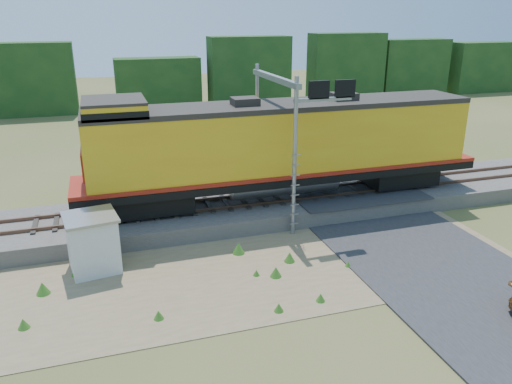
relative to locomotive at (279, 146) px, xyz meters
name	(u,v)px	position (x,y,z in m)	size (l,w,h in m)	color
ground	(263,273)	(-2.81, -6.00, -3.62)	(140.00, 140.00, 0.00)	#475123
ballast	(227,211)	(-2.81, 0.00, -3.22)	(70.00, 5.00, 0.80)	slate
rails	(226,202)	(-2.81, 0.00, -2.74)	(70.00, 1.54, 0.16)	brown
dirt_shoulder	(212,274)	(-4.81, -5.50, -3.61)	(26.00, 8.00, 0.03)	#8C7754
road	(404,241)	(4.19, -5.26, -3.53)	(7.00, 66.00, 0.86)	#38383A
tree_line_north	(152,81)	(-2.81, 32.00, -0.55)	(130.00, 3.00, 6.50)	#163915
weed_clumps	(177,285)	(-6.31, -5.90, -3.62)	(15.00, 6.20, 0.56)	#376F1F
locomotive	(279,146)	(0.00, 0.00, 0.00)	(20.92, 3.19, 5.40)	black
shed	(93,243)	(-9.27, -3.63, -2.41)	(2.30, 2.30, 2.39)	silver
signal_gantry	(287,110)	(0.10, -0.68, 1.90)	(2.93, 6.20, 7.39)	gray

